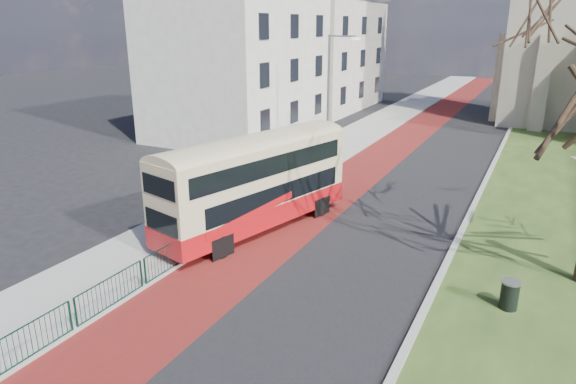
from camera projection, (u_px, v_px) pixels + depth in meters
The scene contains 12 objects.
ground at pixel (248, 281), 18.39m from camera, with size 160.00×160.00×0.00m, color black.
road_carriageway at pixel (420, 160), 34.70m from camera, with size 9.00×120.00×0.01m, color black.
bus_lane at pixel (381, 155), 35.86m from camera, with size 3.40×120.00×0.01m, color #591414.
pavement_west at pixel (331, 149), 37.47m from camera, with size 4.00×120.00×0.12m, color gray.
kerb_west at pixel (357, 152), 36.61m from camera, with size 0.25×120.00×0.13m, color #999993.
kerb_east at pixel (495, 160), 34.41m from camera, with size 0.25×80.00×0.13m, color #999993.
pedestrian_railing at pixel (238, 217), 22.87m from camera, with size 0.07×24.00×1.12m.
street_block_near at pixel (238, 53), 41.01m from camera, with size 10.30×14.30×13.00m.
street_block_far at pixel (318, 53), 54.81m from camera, with size 10.30×16.30×11.50m.
streetlamp at pixel (330, 90), 34.08m from camera, with size 2.13×0.18×8.00m.
bus at pixel (256, 180), 22.23m from camera, with size 4.71×10.06×4.10m.
litter_bin at pixel (510, 295), 16.39m from camera, with size 0.65×0.65×0.97m.
Camera 1 is at (8.70, -14.06, 8.77)m, focal length 32.00 mm.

